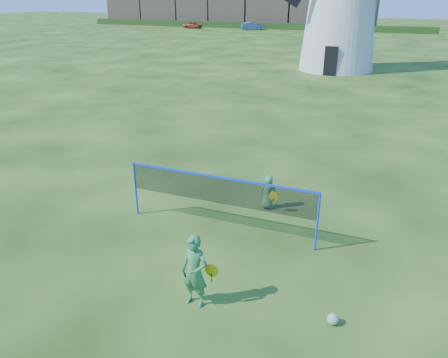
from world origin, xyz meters
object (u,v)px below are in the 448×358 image
at_px(badminton_net, 219,191).
at_px(player_boy, 268,192).
at_px(car_left, 193,25).
at_px(play_ball, 333,319).
at_px(player_girl, 195,272).
at_px(car_right, 252,26).

xyz_separation_m(badminton_net, player_boy, (0.82, 1.70, -0.64)).
distance_m(player_boy, car_left, 68.02).
height_order(badminton_net, play_ball, badminton_net).
bearing_deg(car_left, player_boy, -152.95).
distance_m(player_girl, car_left, 71.99).
bearing_deg(play_ball, badminton_net, 143.94).
xyz_separation_m(player_boy, play_ball, (2.47, -4.09, -0.39)).
bearing_deg(car_left, player_girl, -154.73).
height_order(player_girl, play_ball, player_girl).
height_order(badminton_net, player_girl, badminton_net).
bearing_deg(player_girl, car_right, 111.88).
bearing_deg(car_right, play_ball, 177.30).
height_order(player_girl, car_right, player_girl).
height_order(play_ball, car_left, car_left).
xyz_separation_m(player_girl, player_boy, (0.18, 4.52, -0.27)).
bearing_deg(badminton_net, car_right, 107.49).
bearing_deg(play_ball, player_boy, 121.12).
bearing_deg(play_ball, player_girl, -170.58).
distance_m(badminton_net, play_ball, 4.19).
xyz_separation_m(badminton_net, play_ball, (3.28, -2.39, -1.03)).
distance_m(player_girl, car_right, 68.82).
bearing_deg(car_left, play_ball, -152.70).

